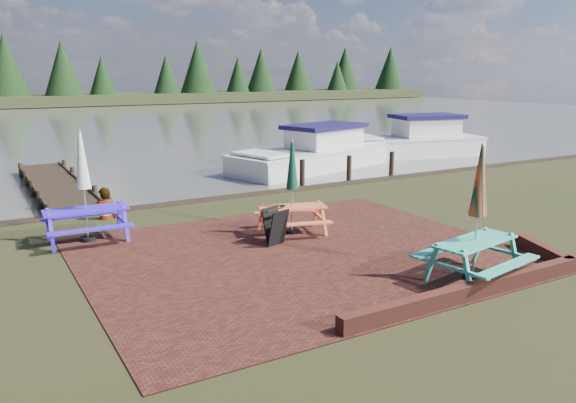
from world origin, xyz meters
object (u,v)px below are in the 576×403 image
at_px(picnic_table_teal, 476,234).
at_px(person, 103,188).
at_px(boat_far, 414,143).
at_px(boat_near, 313,155).
at_px(picnic_table_blue, 85,204).
at_px(picnic_table_red, 292,202).
at_px(chalkboard, 275,226).
at_px(jetty, 57,185).

height_order(picnic_table_teal, person, picnic_table_teal).
bearing_deg(picnic_table_teal, boat_far, 41.43).
height_order(picnic_table_teal, boat_near, picnic_table_teal).
bearing_deg(picnic_table_blue, boat_far, 26.14).
bearing_deg(picnic_table_red, boat_far, 53.11).
distance_m(picnic_table_blue, boat_near, 12.49).
xyz_separation_m(picnic_table_blue, chalkboard, (3.66, -2.43, -0.47)).
relative_size(picnic_table_teal, picnic_table_blue, 1.00).
height_order(picnic_table_red, picnic_table_blue, picnic_table_blue).
relative_size(chalkboard, boat_near, 0.11).
xyz_separation_m(jetty, boat_far, (16.59, 0.59, 0.35)).
relative_size(picnic_table_blue, boat_far, 0.35).
bearing_deg(jetty, boat_far, 2.02).
xyz_separation_m(picnic_table_teal, chalkboard, (-2.21, 3.79, -0.46)).
bearing_deg(boat_far, jetty, 103.79).
xyz_separation_m(boat_near, boat_far, (6.39, 0.81, 0.05)).
xyz_separation_m(jetty, boat_near, (10.20, -0.23, 0.30)).
distance_m(jetty, boat_near, 10.21).
xyz_separation_m(picnic_table_red, jetty, (-4.15, 8.81, -0.68)).
relative_size(picnic_table_blue, chalkboard, 3.06).
relative_size(picnic_table_teal, boat_far, 0.34).
relative_size(picnic_table_red, boat_far, 0.31).
bearing_deg(picnic_table_red, boat_near, 70.85).
bearing_deg(boat_far, picnic_table_blue, 125.89).
height_order(picnic_table_red, boat_near, picnic_table_red).
bearing_deg(person, chalkboard, 128.79).
xyz_separation_m(picnic_table_red, boat_far, (12.44, 9.39, -0.34)).
relative_size(picnic_table_red, picnic_table_blue, 0.88).
height_order(picnic_table_blue, chalkboard, picnic_table_blue).
bearing_deg(person, picnic_table_blue, 71.96).
relative_size(picnic_table_red, jetty, 0.25).
bearing_deg(picnic_table_red, picnic_table_teal, -56.02).
relative_size(boat_near, person, 4.66).
bearing_deg(boat_near, person, 100.89).
relative_size(chalkboard, person, 0.49).
xyz_separation_m(picnic_table_blue, boat_far, (16.89, 7.56, -0.44)).
bearing_deg(chalkboard, picnic_table_blue, 127.78).
distance_m(picnic_table_red, person, 5.19).
height_order(boat_far, person, boat_far).
bearing_deg(boat_near, chalkboard, 127.46).
bearing_deg(picnic_table_blue, chalkboard, -31.57).
xyz_separation_m(picnic_table_teal, boat_near, (4.63, 12.97, -0.49)).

